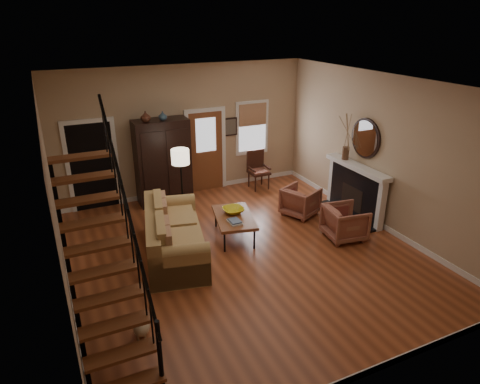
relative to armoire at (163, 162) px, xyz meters
name	(u,v)px	position (x,y,z in m)	size (l,w,h in m)	color
room	(192,159)	(0.29, -1.39, 0.46)	(7.00, 7.33, 3.30)	#974826
staircase	(98,240)	(-2.08, -4.45, 0.55)	(0.94, 2.80, 3.20)	brown
fireplace	(357,186)	(3.83, -2.65, -0.31)	(0.33, 1.95, 2.30)	black
armoire	(163,162)	(0.00, 0.00, 0.00)	(1.30, 0.60, 2.10)	black
vase_a	(146,117)	(-0.35, -0.10, 1.17)	(0.24, 0.24, 0.25)	#4C2619
vase_b	(163,116)	(0.05, -0.10, 1.16)	(0.20, 0.20, 0.21)	#334C60
sofa	(175,234)	(-0.54, -2.61, -0.60)	(1.05, 2.44, 0.91)	tan
coffee_table	(234,226)	(0.80, -2.45, -0.80)	(0.76, 1.30, 0.50)	brown
bowl	(233,210)	(0.85, -2.30, -0.50)	(0.44, 0.44, 0.11)	gold
books	(235,221)	(0.68, -2.75, -0.52)	(0.24, 0.32, 0.06)	beige
armchair_left	(345,223)	(2.89, -3.47, -0.69)	(0.77, 0.79, 0.72)	maroon
armchair_right	(300,201)	(2.67, -2.10, -0.71)	(0.73, 0.75, 0.68)	maroon
floor_lamp	(182,186)	(0.07, -1.27, -0.19)	(0.39, 0.39, 1.71)	black
side_chair	(259,170)	(2.55, -0.20, -0.54)	(0.54, 0.54, 1.02)	#3C1D13
dog	(142,328)	(-1.67, -4.64, -0.90)	(0.24, 0.41, 0.30)	#CDB48C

